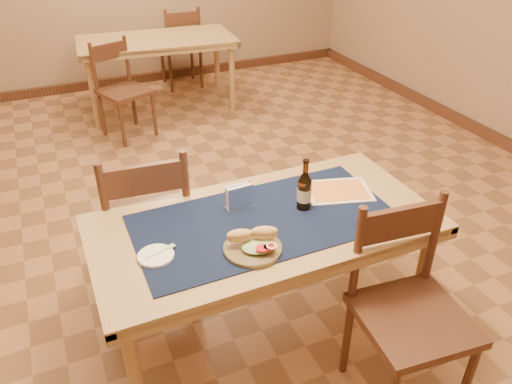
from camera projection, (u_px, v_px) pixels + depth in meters
name	position (u px, v px, depth m)	size (l,w,h in m)	color
room	(202.00, 38.00, 2.60)	(6.04, 7.04, 2.84)	#9B6A44
main_table	(265.00, 235.00, 2.36)	(1.60, 0.80, 0.75)	#A3804D
placemat	(265.00, 220.00, 2.32)	(1.20, 0.60, 0.01)	#0D1732
baseboard	(213.00, 243.00, 3.31)	(6.00, 7.00, 0.10)	#4E2A1C
back_table	(157.00, 46.00, 5.08)	(1.62, 0.92, 0.75)	#A3804D
chair_main_far	(148.00, 222.00, 2.71)	(0.50, 0.50, 1.00)	#4E2A1C
chair_main_near	(408.00, 308.00, 2.18)	(0.49, 0.49, 0.98)	#4E2A1C
chair_back_near	(122.00, 88.00, 4.63)	(0.53, 0.53, 0.89)	#4E2A1C
chair_back_far	(181.00, 46.00, 5.76)	(0.43, 0.43, 0.93)	#4E2A1C
sandwich_plate	(254.00, 244.00, 2.11)	(0.25, 0.25, 0.10)	brown
side_plate	(156.00, 255.00, 2.08)	(0.15, 0.15, 0.01)	white
fork	(163.00, 250.00, 2.10)	(0.14, 0.06, 0.00)	#8DE27C
beer_bottle	(304.00, 191.00, 2.35)	(0.07, 0.07, 0.26)	#40230B
napkin_holder	(239.00, 197.00, 2.38)	(0.14, 0.05, 0.12)	white
menu_card	(338.00, 191.00, 2.53)	(0.38, 0.32, 0.01)	beige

